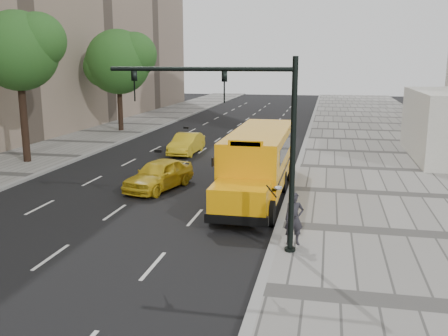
% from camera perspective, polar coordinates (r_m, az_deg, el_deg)
% --- Properties ---
extents(ground, '(140.00, 140.00, 0.00)m').
position_cam_1_polar(ground, '(25.75, -5.81, -1.96)').
color(ground, black).
rests_on(ground, ground).
extents(sidewalk_museum, '(12.00, 140.00, 0.15)m').
position_cam_1_polar(sidewalk_museum, '(24.95, 21.52, -3.04)').
color(sidewalk_museum, gray).
rests_on(sidewalk_museum, ground).
extents(curb_museum, '(0.30, 140.00, 0.15)m').
position_cam_1_polar(curb_museum, '(24.62, 7.63, -2.48)').
color(curb_museum, gray).
rests_on(curb_museum, ground).
extents(curb_far, '(0.30, 140.00, 0.15)m').
position_cam_1_polar(curb_far, '(29.12, -21.00, -0.90)').
color(curb_far, gray).
rests_on(curb_far, ground).
extents(tree_b, '(5.30, 4.71, 9.18)m').
position_cam_1_polar(tree_b, '(32.60, -22.34, 12.34)').
color(tree_b, black).
rests_on(tree_b, ground).
extents(tree_c, '(6.30, 5.60, 8.94)m').
position_cam_1_polar(tree_c, '(45.31, -11.88, 11.84)').
color(tree_c, black).
rests_on(tree_c, ground).
extents(school_bus, '(2.96, 11.56, 3.19)m').
position_cam_1_polar(school_bus, '(23.92, 4.07, 1.32)').
color(school_bus, '#FFA509').
rests_on(school_bus, ground).
extents(taxi_near, '(2.83, 4.69, 1.50)m').
position_cam_1_polar(taxi_near, '(24.84, -7.44, -0.75)').
color(taxi_near, gold).
rests_on(taxi_near, ground).
extents(taxi_far, '(1.59, 4.30, 1.40)m').
position_cam_1_polar(taxi_far, '(34.11, -4.32, 2.77)').
color(taxi_far, gold).
rests_on(taxi_far, ground).
extents(pedestrian, '(0.77, 0.64, 1.82)m').
position_cam_1_polar(pedestrian, '(17.02, 8.00, -5.74)').
color(pedestrian, '#27262C').
rests_on(pedestrian, sidewalk_museum).
extents(traffic_signal, '(6.18, 0.36, 6.40)m').
position_cam_1_polar(traffic_signal, '(15.89, 2.85, 4.31)').
color(traffic_signal, black).
rests_on(traffic_signal, ground).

